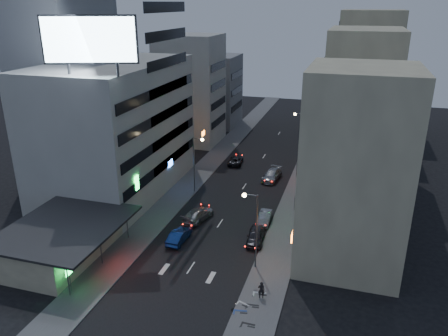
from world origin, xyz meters
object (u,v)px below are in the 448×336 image
at_px(parked_car_right_mid, 265,217).
at_px(parked_car_right_far, 272,175).
at_px(scooter_silver_b, 267,287).
at_px(scooter_silver_a, 250,300).
at_px(person, 261,290).
at_px(scooter_black_b, 259,300).
at_px(road_car_silver, 198,214).
at_px(road_car_blue, 179,236).
at_px(scooter_black_a, 256,319).
at_px(parked_car_left, 236,160).
at_px(scooter_blue, 247,305).
at_px(parked_car_right_near, 256,236).

height_order(parked_car_right_mid, parked_car_right_far, parked_car_right_far).
distance_m(parked_car_right_far, scooter_silver_b, 28.05).
bearing_deg(scooter_silver_a, person, -9.20).
bearing_deg(scooter_black_b, road_car_silver, 32.18).
bearing_deg(scooter_silver_a, parked_car_right_mid, 26.43).
xyz_separation_m(road_car_silver, scooter_silver_b, (11.16, -12.01, -0.06)).
relative_size(road_car_blue, scooter_black_a, 2.45).
distance_m(parked_car_right_mid, scooter_black_a, 18.53).
bearing_deg(scooter_silver_b, parked_car_left, 11.63).
bearing_deg(road_car_blue, scooter_silver_a, 141.37).
distance_m(scooter_black_a, scooter_silver_b, 4.50).
bearing_deg(scooter_black_b, scooter_blue, 134.39).
distance_m(parked_car_left, scooter_silver_b, 34.95).
relative_size(parked_car_left, road_car_silver, 0.89).
distance_m(parked_car_right_near, scooter_silver_b, 9.36).
bearing_deg(parked_car_right_mid, scooter_silver_b, -80.30).
height_order(person, scooter_blue, person).
xyz_separation_m(road_car_silver, scooter_silver_a, (10.09, -14.22, -0.12)).
relative_size(parked_car_right_near, scooter_blue, 2.51).
height_order(parked_car_left, road_car_blue, road_car_blue).
distance_m(person, scooter_black_b, 1.12).
relative_size(scooter_black_a, scooter_silver_a, 1.06).
bearing_deg(road_car_blue, scooter_silver_b, 151.85).
relative_size(person, scooter_blue, 0.95).
relative_size(parked_car_right_mid, parked_car_right_far, 0.76).
height_order(road_car_blue, scooter_blue, road_car_blue).
bearing_deg(parked_car_left, parked_car_right_far, 137.73).
relative_size(parked_car_left, road_car_blue, 1.07).
relative_size(parked_car_right_far, scooter_black_b, 3.02).
bearing_deg(parked_car_right_near, scooter_silver_a, -85.37).
relative_size(scooter_blue, scooter_silver_b, 0.96).
distance_m(parked_car_right_mid, parked_car_left, 21.03).
bearing_deg(parked_car_right_far, scooter_black_b, -74.74).
bearing_deg(parked_car_right_far, parked_car_left, 150.21).
distance_m(parked_car_right_mid, road_car_silver, 8.25).
height_order(road_car_silver, scooter_silver_b, road_car_silver).
bearing_deg(parked_car_right_near, parked_car_right_mid, 84.00).
height_order(parked_car_left, scooter_black_b, parked_car_left).
distance_m(parked_car_right_near, scooter_black_a, 13.68).
xyz_separation_m(parked_car_right_mid, parked_car_left, (-8.95, 19.03, -0.02)).
height_order(parked_car_left, scooter_silver_b, parked_car_left).
distance_m(road_car_silver, scooter_silver_a, 17.44).
height_order(parked_car_left, road_car_silver, road_car_silver).
height_order(road_car_blue, scooter_black_a, road_car_blue).
height_order(parked_car_right_near, person, person).
height_order(parked_car_right_far, scooter_blue, parked_car_right_far).
bearing_deg(parked_car_right_mid, scooter_silver_a, -85.75).
xyz_separation_m(parked_car_left, scooter_blue, (10.94, -35.77, 0.02)).
bearing_deg(scooter_blue, road_car_silver, 23.73).
distance_m(road_car_blue, scooter_blue, 13.93).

